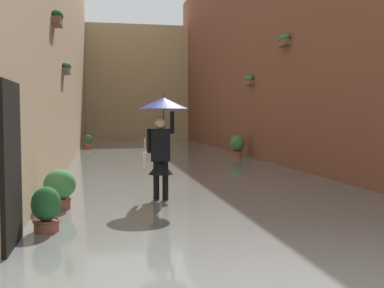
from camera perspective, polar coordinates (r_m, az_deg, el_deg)
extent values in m
plane|color=#605B56|center=(18.01, -3.39, -2.07)|extent=(70.83, 70.83, 0.00)
cube|color=slate|center=(18.01, -3.39, -1.93)|extent=(7.82, 34.33, 0.09)
cube|color=brown|center=(19.27, 10.02, 13.09)|extent=(1.80, 32.33, 9.95)
cube|color=brown|center=(18.70, 7.09, 7.58)|extent=(0.20, 0.70, 0.18)
ellipsoid|color=#387F3D|center=(18.71, 7.10, 8.06)|extent=(0.28, 0.76, 0.24)
cube|color=brown|center=(15.45, 11.32, 12.16)|extent=(0.20, 0.70, 0.18)
ellipsoid|color=#387F3D|center=(15.47, 11.33, 12.75)|extent=(0.28, 0.76, 0.24)
cube|color=tan|center=(18.22, -17.79, 14.14)|extent=(1.80, 32.33, 10.32)
cube|color=black|center=(6.27, -21.58, -2.79)|extent=(0.08, 1.10, 2.20)
cube|color=#66605B|center=(14.54, -15.28, 8.67)|extent=(0.20, 0.70, 0.18)
ellipsoid|color=#2D7033|center=(14.56, -15.29, 9.30)|extent=(0.28, 0.76, 0.24)
cube|color=brown|center=(12.11, -16.33, 14.30)|extent=(0.20, 0.70, 0.18)
ellipsoid|color=#23602D|center=(12.14, -16.34, 15.04)|extent=(0.28, 0.76, 0.24)
cube|color=tan|center=(33.00, -6.84, 7.43)|extent=(10.62, 1.80, 8.01)
cube|color=#2D2319|center=(9.27, -4.43, -7.12)|extent=(0.14, 0.25, 0.10)
cylinder|color=black|center=(9.20, -4.45, -4.49)|extent=(0.14, 0.14, 0.76)
cube|color=#2D2319|center=(9.26, -3.31, -7.12)|extent=(0.14, 0.25, 0.10)
cylinder|color=black|center=(9.19, -3.32, -4.49)|extent=(0.14, 0.14, 0.76)
cube|color=black|center=(9.12, -3.90, -0.11)|extent=(0.41, 0.27, 0.65)
cone|color=black|center=(9.16, -3.89, -2.87)|extent=(0.57, 0.57, 0.28)
sphere|color=#DBB293|center=(9.10, -3.91, 2.61)|extent=(0.23, 0.23, 0.23)
cylinder|color=black|center=(9.10, -2.46, 2.68)|extent=(0.10, 0.10, 0.44)
cylinder|color=black|center=(9.13, -5.35, 0.40)|extent=(0.10, 0.10, 0.48)
cylinder|color=black|center=(9.10, -3.54, 3.50)|extent=(0.02, 0.02, 0.50)
cone|color=navy|center=(9.10, -3.55, 5.07)|extent=(0.98, 0.98, 0.22)
cylinder|color=black|center=(9.11, -3.55, 5.95)|extent=(0.01, 0.01, 0.08)
cube|color=beige|center=(9.14, -5.84, -2.02)|extent=(0.10, 0.29, 0.32)
torus|color=beige|center=(9.12, -5.85, -0.26)|extent=(0.06, 0.30, 0.30)
cylinder|color=#9E563D|center=(18.69, 5.64, -1.38)|extent=(0.39, 0.39, 0.32)
torus|color=brown|center=(18.68, 5.65, -0.89)|extent=(0.43, 0.43, 0.04)
ellipsoid|color=#428947|center=(18.66, 5.65, 0.12)|extent=(0.58, 0.58, 0.66)
cylinder|color=#9E563D|center=(23.63, -12.69, -0.35)|extent=(0.31, 0.31, 0.37)
torus|color=brown|center=(23.62, -12.70, 0.10)|extent=(0.34, 0.34, 0.04)
ellipsoid|color=#2D7033|center=(23.61, -12.71, 0.59)|extent=(0.38, 0.38, 0.41)
cylinder|color=brown|center=(7.09, -17.58, -10.02)|extent=(0.35, 0.35, 0.24)
torus|color=brown|center=(7.06, -17.60, -9.06)|extent=(0.39, 0.39, 0.04)
ellipsoid|color=#23602D|center=(7.01, -17.64, -7.08)|extent=(0.42, 0.42, 0.50)
cylinder|color=brown|center=(8.68, -16.02, -7.43)|extent=(0.37, 0.37, 0.26)
torus|color=brown|center=(8.65, -16.04, -6.58)|extent=(0.40, 0.40, 0.04)
ellipsoid|color=#428947|center=(8.61, -16.07, -4.82)|extent=(0.57, 0.57, 0.54)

